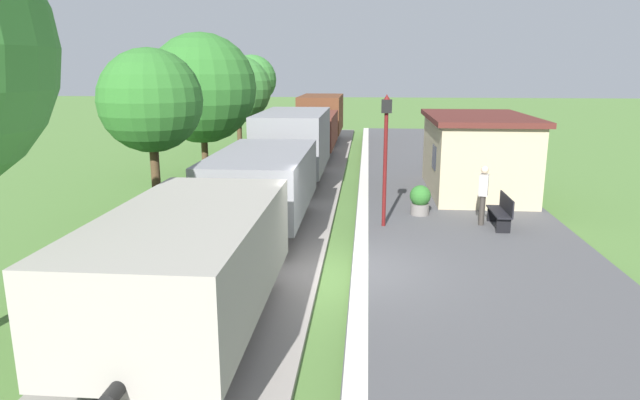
{
  "coord_description": "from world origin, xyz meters",
  "views": [
    {
      "loc": [
        0.5,
        -11.84,
        4.64
      ],
      "look_at": [
        -0.59,
        0.98,
        1.58
      ],
      "focal_mm": 31.22,
      "sensor_mm": 36.0,
      "label": 1
    }
  ],
  "objects_px": {
    "station_hut": "(476,154)",
    "bench_down_platform": "(454,159)",
    "tree_field_left": "(238,89)",
    "tree_field_distant": "(252,80)",
    "freight_train": "(296,147)",
    "potted_planter": "(420,200)",
    "tree_trackside_far": "(202,88)",
    "bench_near_hut": "(502,211)",
    "tree_trackside_mid": "(151,101)",
    "person_waiting": "(483,193)",
    "lamp_post_near": "(386,137)"
  },
  "relations": [
    {
      "from": "person_waiting",
      "to": "tree_field_left",
      "type": "xyz_separation_m",
      "value": [
        -10.6,
        15.44,
        2.29
      ]
    },
    {
      "from": "freight_train",
      "to": "tree_field_distant",
      "type": "relative_size",
      "value": 5.89
    },
    {
      "from": "bench_near_hut",
      "to": "person_waiting",
      "type": "relative_size",
      "value": 0.88
    },
    {
      "from": "person_waiting",
      "to": "tree_field_distant",
      "type": "distance_m",
      "value": 25.48
    },
    {
      "from": "tree_trackside_far",
      "to": "bench_near_hut",
      "type": "bearing_deg",
      "value": -35.9
    },
    {
      "from": "tree_field_left",
      "to": "tree_trackside_mid",
      "type": "bearing_deg",
      "value": -87.43
    },
    {
      "from": "station_hut",
      "to": "tree_trackside_mid",
      "type": "height_order",
      "value": "tree_trackside_mid"
    },
    {
      "from": "bench_down_platform",
      "to": "person_waiting",
      "type": "xyz_separation_m",
      "value": [
        -0.49,
        -8.89,
        0.46
      ]
    },
    {
      "from": "station_hut",
      "to": "tree_field_distant",
      "type": "relative_size",
      "value": 1.05
    },
    {
      "from": "tree_trackside_far",
      "to": "tree_field_left",
      "type": "height_order",
      "value": "tree_trackside_far"
    },
    {
      "from": "potted_planter",
      "to": "tree_field_left",
      "type": "height_order",
      "value": "tree_field_left"
    },
    {
      "from": "bench_near_hut",
      "to": "lamp_post_near",
      "type": "height_order",
      "value": "lamp_post_near"
    },
    {
      "from": "bench_near_hut",
      "to": "station_hut",
      "type": "bearing_deg",
      "value": 89.0
    },
    {
      "from": "station_hut",
      "to": "lamp_post_near",
      "type": "height_order",
      "value": "lamp_post_near"
    },
    {
      "from": "tree_field_left",
      "to": "station_hut",
      "type": "bearing_deg",
      "value": -44.73
    },
    {
      "from": "bench_near_hut",
      "to": "tree_trackside_mid",
      "type": "height_order",
      "value": "tree_trackside_mid"
    },
    {
      "from": "freight_train",
      "to": "tree_field_left",
      "type": "xyz_separation_m",
      "value": [
        -4.37,
        8.87,
        1.95
      ]
    },
    {
      "from": "lamp_post_near",
      "to": "tree_field_left",
      "type": "relative_size",
      "value": 0.69
    },
    {
      "from": "tree_field_left",
      "to": "potted_planter",
      "type": "bearing_deg",
      "value": -58.36
    },
    {
      "from": "bench_near_hut",
      "to": "tree_trackside_mid",
      "type": "distance_m",
      "value": 10.91
    },
    {
      "from": "station_hut",
      "to": "bench_near_hut",
      "type": "relative_size",
      "value": 3.87
    },
    {
      "from": "tree_trackside_mid",
      "to": "bench_down_platform",
      "type": "bearing_deg",
      "value": 37.36
    },
    {
      "from": "bench_down_platform",
      "to": "tree_trackside_far",
      "type": "xyz_separation_m",
      "value": [
        -10.81,
        -1.31,
        3.08
      ]
    },
    {
      "from": "person_waiting",
      "to": "potted_planter",
      "type": "distance_m",
      "value": 1.98
    },
    {
      "from": "potted_planter",
      "to": "bench_down_platform",
      "type": "bearing_deg",
      "value": 74.71
    },
    {
      "from": "freight_train",
      "to": "tree_field_left",
      "type": "bearing_deg",
      "value": 116.25
    },
    {
      "from": "freight_train",
      "to": "bench_down_platform",
      "type": "xyz_separation_m",
      "value": [
        6.72,
        2.32,
        -0.8
      ]
    },
    {
      "from": "bench_near_hut",
      "to": "tree_trackside_far",
      "type": "xyz_separation_m",
      "value": [
        -10.81,
        7.83,
        3.08
      ]
    },
    {
      "from": "bench_near_hut",
      "to": "person_waiting",
      "type": "distance_m",
      "value": 0.72
    },
    {
      "from": "person_waiting",
      "to": "tree_field_distant",
      "type": "relative_size",
      "value": 0.31
    },
    {
      "from": "tree_trackside_mid",
      "to": "tree_field_left",
      "type": "bearing_deg",
      "value": 92.57
    },
    {
      "from": "bench_down_platform",
      "to": "tree_trackside_far",
      "type": "relative_size",
      "value": 0.25
    },
    {
      "from": "station_hut",
      "to": "freight_train",
      "type": "bearing_deg",
      "value": 162.07
    },
    {
      "from": "lamp_post_near",
      "to": "freight_train",
      "type": "bearing_deg",
      "value": 116.1
    },
    {
      "from": "lamp_post_near",
      "to": "tree_trackside_mid",
      "type": "relative_size",
      "value": 0.7
    },
    {
      "from": "tree_trackside_mid",
      "to": "person_waiting",
      "type": "bearing_deg",
      "value": -5.29
    },
    {
      "from": "potted_planter",
      "to": "tree_field_distant",
      "type": "xyz_separation_m",
      "value": [
        -9.62,
        21.73,
        3.12
      ]
    },
    {
      "from": "bench_near_hut",
      "to": "person_waiting",
      "type": "height_order",
      "value": "person_waiting"
    },
    {
      "from": "station_hut",
      "to": "bench_down_platform",
      "type": "xyz_separation_m",
      "value": [
        -0.08,
        4.52,
        -0.93
      ]
    },
    {
      "from": "bench_down_platform",
      "to": "tree_trackside_mid",
      "type": "height_order",
      "value": "tree_trackside_mid"
    },
    {
      "from": "lamp_post_near",
      "to": "tree_field_distant",
      "type": "relative_size",
      "value": 0.67
    },
    {
      "from": "potted_planter",
      "to": "tree_trackside_mid",
      "type": "relative_size",
      "value": 0.17
    },
    {
      "from": "person_waiting",
      "to": "potted_planter",
      "type": "relative_size",
      "value": 1.87
    },
    {
      "from": "potted_planter",
      "to": "bench_near_hut",
      "type": "bearing_deg",
      "value": -29.0
    },
    {
      "from": "lamp_post_near",
      "to": "tree_trackside_mid",
      "type": "distance_m",
      "value": 7.3
    },
    {
      "from": "person_waiting",
      "to": "bench_near_hut",
      "type": "bearing_deg",
      "value": 168.18
    },
    {
      "from": "tree_field_left",
      "to": "tree_field_distant",
      "type": "bearing_deg",
      "value": 95.54
    },
    {
      "from": "bench_down_platform",
      "to": "person_waiting",
      "type": "relative_size",
      "value": 0.88
    },
    {
      "from": "tree_field_left",
      "to": "tree_field_distant",
      "type": "height_order",
      "value": "tree_field_distant"
    },
    {
      "from": "potted_planter",
      "to": "tree_trackside_far",
      "type": "xyz_separation_m",
      "value": [
        -8.65,
        6.63,
        3.08
      ]
    }
  ]
}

